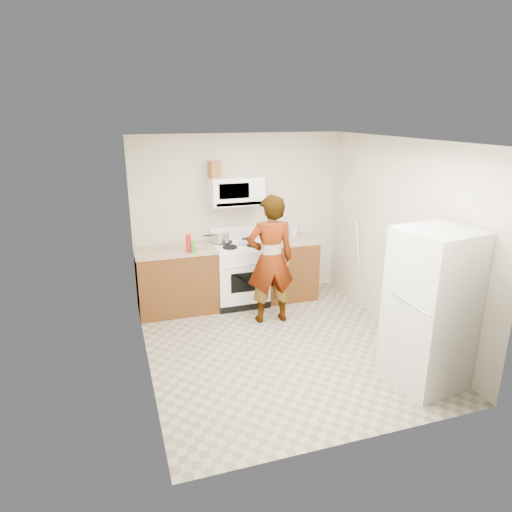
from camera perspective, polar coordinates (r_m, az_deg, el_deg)
name	(u,v)px	position (r m, az deg, el deg)	size (l,w,h in m)	color
floor	(280,347)	(5.80, 3.08, -11.24)	(3.60, 3.60, 0.00)	gray
back_wall	(240,218)	(6.95, -2.06, 4.78)	(3.20, 0.02, 2.50)	beige
right_wall	(399,239)	(6.05, 17.48, 1.99)	(0.02, 3.60, 2.50)	beige
cabinet_left	(177,281)	(6.70, -9.86, -3.15)	(1.12, 0.62, 0.90)	brown
counter_left	(175,251)	(6.55, -10.07, 0.67)	(1.14, 0.64, 0.04)	tan
cabinet_right	(287,269)	(7.11, 3.96, -1.66)	(0.80, 0.62, 0.90)	brown
counter_right	(288,240)	(6.97, 4.04, 1.97)	(0.82, 0.64, 0.04)	tan
gas_range	(239,272)	(6.86, -2.08, -2.07)	(0.76, 0.65, 1.13)	white
microwave	(236,191)	(6.67, -2.50, 8.16)	(0.76, 0.38, 0.40)	white
person	(271,260)	(6.14, 1.83, -0.47)	(0.65, 0.43, 1.78)	tan
fridge	(430,309)	(5.07, 20.95, -6.22)	(0.70, 0.70, 1.70)	silver
kettle	(294,230)	(7.18, 4.72, 3.24)	(0.14, 0.14, 0.16)	silver
jug	(214,170)	(6.50, -5.25, 10.70)	(0.14, 0.14, 0.24)	brown
saucepan	(221,237)	(6.76, -4.39, 2.35)	(0.24, 0.24, 0.13)	silver
tray	(247,243)	(6.69, -1.12, 1.64)	(0.25, 0.16, 0.05)	white
bottle_spray	(189,244)	(6.34, -8.42, 1.55)	(0.07, 0.07, 0.25)	red
bottle_hot_sauce	(193,246)	(6.43, -7.84, 1.31)	(0.05, 0.05, 0.14)	orange
bottle_green_cap	(193,247)	(6.33, -7.92, 1.14)	(0.05, 0.05, 0.17)	#1B951E
pot_lid	(197,249)	(6.48, -7.40, 0.86)	(0.27, 0.27, 0.01)	white
broom	(359,262)	(6.96, 12.73, -0.70)	(0.03, 0.03, 1.32)	silver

